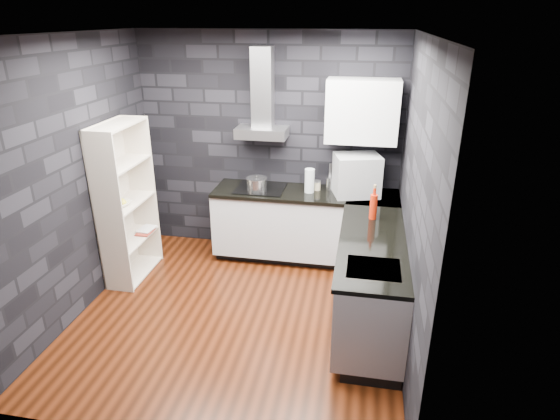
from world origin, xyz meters
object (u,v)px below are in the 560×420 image
(utensil_crock, at_px, (330,183))
(red_bottle, at_px, (373,207))
(appliance_garage, at_px, (357,176))
(glass_vase, at_px, (310,181))
(pot, at_px, (257,185))
(fruit_bowl, at_px, (121,204))
(bookshelf, at_px, (126,203))
(storage_jar, at_px, (317,186))

(utensil_crock, distance_m, red_bottle, 0.96)
(utensil_crock, xyz_separation_m, appliance_garage, (0.31, -0.13, 0.15))
(glass_vase, bearing_deg, pot, -172.30)
(appliance_garage, bearing_deg, fruit_bowl, -176.80)
(red_bottle, bearing_deg, bookshelf, -178.64)
(pot, xyz_separation_m, appliance_garage, (1.16, 0.10, 0.14))
(glass_vase, height_order, appliance_garage, appliance_garage)
(utensil_crock, height_order, appliance_garage, appliance_garage)
(utensil_crock, xyz_separation_m, red_bottle, (0.51, -0.81, 0.06))
(pot, distance_m, utensil_crock, 0.88)
(glass_vase, bearing_deg, red_bottle, -41.67)
(storage_jar, xyz_separation_m, red_bottle, (0.66, -0.75, 0.08))
(appliance_garage, height_order, bookshelf, bookshelf)
(pot, xyz_separation_m, fruit_bowl, (-1.35, -0.76, -0.04))
(storage_jar, bearing_deg, red_bottle, -48.67)
(pot, distance_m, fruit_bowl, 1.55)
(bookshelf, xyz_separation_m, fruit_bowl, (0.00, -0.12, 0.04))
(pot, relative_size, appliance_garage, 0.47)
(red_bottle, bearing_deg, fruit_bowl, -176.15)
(glass_vase, relative_size, appliance_garage, 0.57)
(fruit_bowl, bearing_deg, glass_vase, 23.14)
(pot, xyz_separation_m, red_bottle, (1.36, -0.57, 0.05))
(storage_jar, relative_size, utensil_crock, 0.70)
(appliance_garage, bearing_deg, bookshelf, -179.25)
(storage_jar, distance_m, fruit_bowl, 2.25)
(utensil_crock, relative_size, red_bottle, 0.55)
(pot, height_order, red_bottle, red_bottle)
(utensil_crock, bearing_deg, glass_vase, -146.89)
(bookshelf, bearing_deg, glass_vase, 17.75)
(bookshelf, height_order, fruit_bowl, bookshelf)
(utensil_crock, bearing_deg, pot, -164.55)
(pot, height_order, glass_vase, glass_vase)
(red_bottle, bearing_deg, glass_vase, 138.33)
(storage_jar, xyz_separation_m, appliance_garage, (0.46, -0.07, 0.17))
(glass_vase, relative_size, storage_jar, 2.80)
(pot, xyz_separation_m, utensil_crock, (0.85, 0.24, -0.01))
(storage_jar, relative_size, bookshelf, 0.06)
(glass_vase, relative_size, utensil_crock, 1.97)
(storage_jar, bearing_deg, fruit_bowl, -155.54)
(storage_jar, height_order, red_bottle, red_bottle)
(pot, bearing_deg, red_bottle, -22.91)
(red_bottle, bearing_deg, pot, 157.09)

